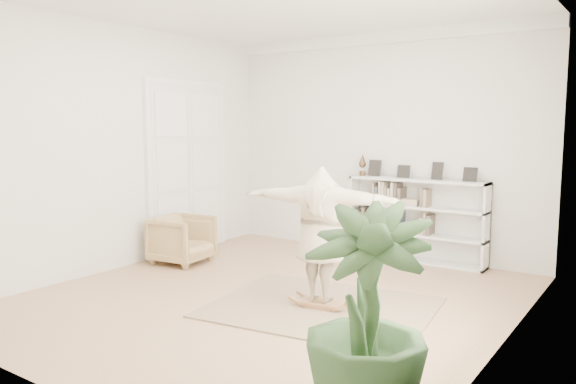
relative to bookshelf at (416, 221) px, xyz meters
The scene contains 9 objects.
floor 2.98m from the bookshelf, 104.79° to the right, with size 6.00×6.00×0.00m, color #A97E57.
room_shell 2.97m from the bookshelf, behind, with size 6.00×6.00×6.00m.
doors 3.84m from the bookshelf, 156.24° to the right, with size 0.09×1.78×2.92m.
bookshelf is the anchor object (origin of this frame).
armchair 3.66m from the bookshelf, 143.09° to the right, with size 0.79×0.81×0.74m, color tan.
rug 2.88m from the bookshelf, 90.42° to the right, with size 2.50×2.00×0.02m, color tan.
rocker_board 2.87m from the bookshelf, 90.42° to the right, with size 0.55×0.37×0.11m.
person 2.82m from the bookshelf, 90.42° to the right, with size 1.94×0.53×1.58m, color beige.
houseplant 5.06m from the bookshelf, 72.08° to the right, with size 0.89×0.89×1.60m, color #2E4E27.
Camera 1 is at (4.03, -5.46, 2.16)m, focal length 35.00 mm.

